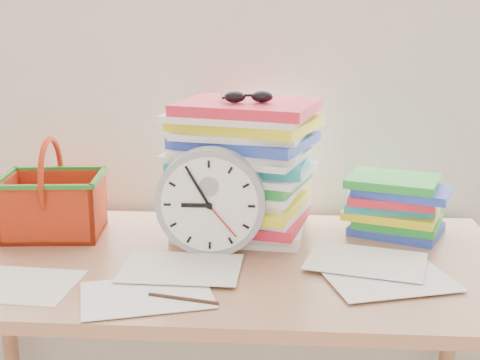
# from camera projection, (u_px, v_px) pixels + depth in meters

# --- Properties ---
(curtain) EXTENTS (2.40, 0.01, 2.50)m
(curtain) POSITION_uv_depth(u_px,v_px,m) (224.00, 17.00, 1.81)
(curtain) COLOR silver
(curtain) RESTS_ON room_shell
(desk) EXTENTS (1.40, 0.70, 0.75)m
(desk) POSITION_uv_depth(u_px,v_px,m) (211.00, 287.00, 1.60)
(desk) COLOR #A26D4C
(desk) RESTS_ON ground
(paper_stack) EXTENTS (0.42, 0.37, 0.35)m
(paper_stack) POSITION_uv_depth(u_px,v_px,m) (240.00, 169.00, 1.72)
(paper_stack) COLOR white
(paper_stack) RESTS_ON desk
(clock) EXTENTS (0.26, 0.05, 0.26)m
(clock) POSITION_uv_depth(u_px,v_px,m) (211.00, 202.00, 1.58)
(clock) COLOR gray
(clock) RESTS_ON desk
(sunglasses) EXTENTS (0.15, 0.13, 0.03)m
(sunglasses) POSITION_uv_depth(u_px,v_px,m) (248.00, 96.00, 1.64)
(sunglasses) COLOR black
(sunglasses) RESTS_ON paper_stack
(book_stack) EXTENTS (0.30, 0.26, 0.15)m
(book_stack) POSITION_uv_depth(u_px,v_px,m) (394.00, 206.00, 1.73)
(book_stack) COLOR white
(book_stack) RESTS_ON desk
(basket) EXTENTS (0.27, 0.22, 0.25)m
(basket) POSITION_uv_depth(u_px,v_px,m) (52.00, 188.00, 1.72)
(basket) COLOR red
(basket) RESTS_ON desk
(pen) EXTENTS (0.15, 0.04, 0.01)m
(pen) POSITION_uv_depth(u_px,v_px,m) (183.00, 299.00, 1.35)
(pen) COLOR black
(pen) RESTS_ON desk
(scattered_papers) EXTENTS (1.26, 0.42, 0.02)m
(scattered_papers) POSITION_uv_depth(u_px,v_px,m) (211.00, 256.00, 1.58)
(scattered_papers) COLOR white
(scattered_papers) RESTS_ON desk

